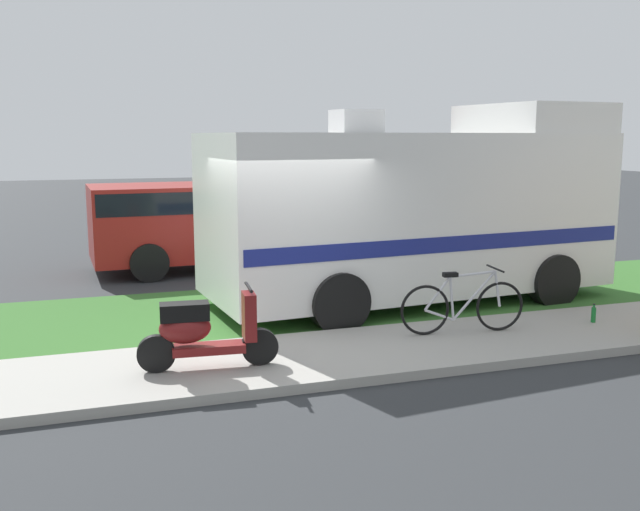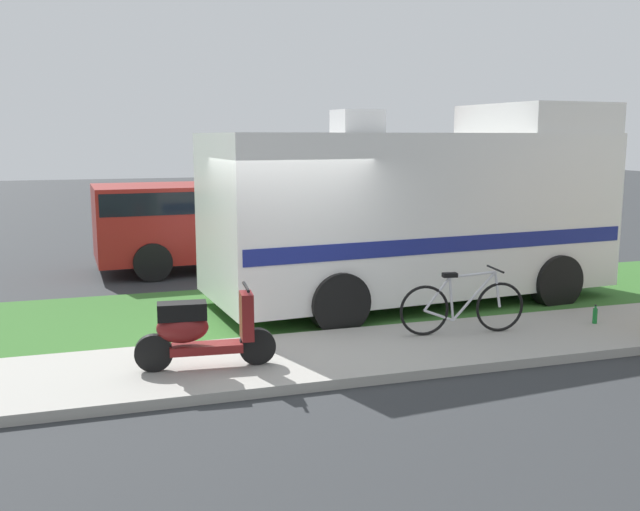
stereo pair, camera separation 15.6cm
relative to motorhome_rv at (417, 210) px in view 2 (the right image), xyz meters
The scene contains 8 objects.
ground_plane 3.32m from the motorhome_rv, 152.44° to the right, with size 80.00×80.00×0.00m, color #2D3033.
sidewalk 3.94m from the motorhome_rv, 135.38° to the right, with size 24.00×2.00×0.12m.
grass_strip 3.02m from the motorhome_rv, behind, with size 24.00×3.40×0.08m.
motorhome_rv is the anchor object (origin of this frame).
scooter 4.94m from the motorhome_rv, 146.43° to the right, with size 1.65×0.50×0.97m.
bicycle 2.56m from the motorhome_rv, 99.35° to the right, with size 1.79×0.52×0.90m.
pickup_truck_near 5.32m from the motorhome_rv, 125.61° to the left, with size 5.42×2.35×1.82m.
bottle_green 3.26m from the motorhome_rv, 54.13° to the right, with size 0.07×0.07×0.28m.
Camera 2 is at (-2.56, -9.39, 2.81)m, focal length 39.86 mm.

